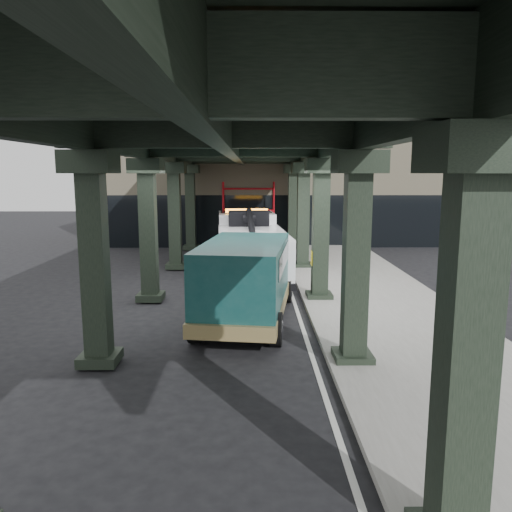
{
  "coord_description": "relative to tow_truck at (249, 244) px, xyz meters",
  "views": [
    {
      "loc": [
        0.21,
        -15.28,
        4.5
      ],
      "look_at": [
        0.34,
        1.58,
        1.7
      ],
      "focal_mm": 35.0,
      "sensor_mm": 36.0,
      "label": 1
    }
  ],
  "objects": [
    {
      "name": "scaffolding",
      "position": [
        -0.09,
        8.63,
        0.63
      ],
      "size": [
        3.08,
        0.88,
        4.0
      ],
      "color": "red",
      "rests_on": "ground"
    },
    {
      "name": "lane_stripe",
      "position": [
        1.61,
        -4.01,
        -1.47
      ],
      "size": [
        0.12,
        38.0,
        0.01
      ],
      "primitive_type": "cube",
      "color": "silver",
      "rests_on": "ground"
    },
    {
      "name": "ground",
      "position": [
        -0.09,
        -6.01,
        -1.47
      ],
      "size": [
        90.0,
        90.0,
        0.0
      ],
      "primitive_type": "plane",
      "color": "black",
      "rests_on": "ground"
    },
    {
      "name": "sidewalk",
      "position": [
        4.41,
        -4.01,
        -1.4
      ],
      "size": [
        5.0,
        40.0,
        0.15
      ],
      "primitive_type": "cube",
      "color": "gray",
      "rests_on": "ground"
    },
    {
      "name": "towed_van",
      "position": [
        -0.06,
        -6.59,
        -0.12
      ],
      "size": [
        3.17,
        6.47,
        2.52
      ],
      "rotation": [
        0.0,
        0.0,
        -0.13
      ],
      "color": "#124342",
      "rests_on": "ground"
    },
    {
      "name": "building",
      "position": [
        1.91,
        13.99,
        2.53
      ],
      "size": [
        22.0,
        10.0,
        8.0
      ],
      "primitive_type": "cube",
      "color": "#C6B793",
      "rests_on": "ground"
    },
    {
      "name": "tow_truck",
      "position": [
        0.0,
        0.0,
        0.0
      ],
      "size": [
        3.23,
        9.37,
        3.02
      ],
      "rotation": [
        0.0,
        0.0,
        0.07
      ],
      "color": "black",
      "rests_on": "ground"
    },
    {
      "name": "viaduct",
      "position": [
        -0.49,
        -4.01,
        3.99
      ],
      "size": [
        7.4,
        32.0,
        6.4
      ],
      "color": "black",
      "rests_on": "ground"
    }
  ]
}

